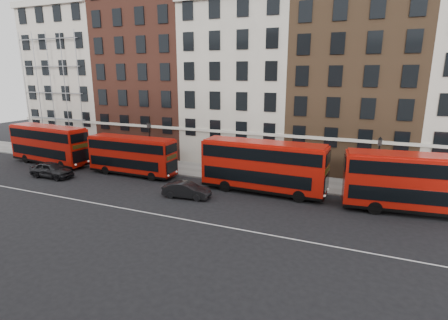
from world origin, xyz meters
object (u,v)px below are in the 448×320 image
at_px(bus_a, 49,144).
at_px(bus_d, 420,182).
at_px(car_front, 187,190).
at_px(bus_c, 263,166).
at_px(car_rear, 52,170).
at_px(bus_b, 132,155).

xyz_separation_m(bus_a, bus_d, (38.98, -0.01, 0.05)).
xyz_separation_m(bus_d, car_front, (-18.17, -3.95, -1.81)).
bearing_deg(bus_d, bus_c, 173.06).
distance_m(bus_c, car_rear, 22.09).
bearing_deg(bus_d, bus_a, 173.08).
bearing_deg(bus_c, bus_b, -178.71).
xyz_separation_m(bus_c, bus_d, (12.50, -0.01, -0.02)).
bearing_deg(bus_b, car_rear, -150.25).
relative_size(bus_b, car_front, 2.33).
xyz_separation_m(bus_a, bus_c, (26.49, -0.00, 0.07)).
bearing_deg(car_rear, bus_a, 49.15).
xyz_separation_m(bus_d, car_rear, (-34.14, -4.08, -1.69)).
bearing_deg(bus_d, car_front, -174.64).
xyz_separation_m(bus_a, bus_b, (12.05, -0.00, -0.25)).
distance_m(bus_b, car_rear, 8.40).
bearing_deg(car_front, car_rear, 84.35).
distance_m(bus_a, bus_b, 12.05).
height_order(bus_c, car_rear, bus_c).
relative_size(bus_d, car_front, 2.70).
height_order(bus_b, bus_d, bus_d).
distance_m(bus_a, bus_c, 26.49).
relative_size(bus_a, bus_c, 0.98).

